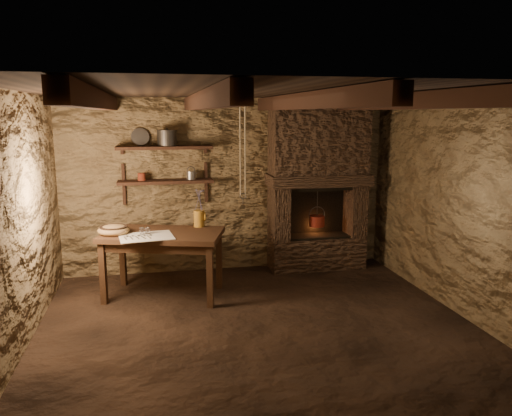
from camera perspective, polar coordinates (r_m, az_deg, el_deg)
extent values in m
plane|color=black|center=(5.41, 0.07, -13.12)|extent=(4.50, 4.50, 0.00)
cube|color=brown|center=(6.99, -3.30, 2.59)|extent=(4.50, 0.04, 2.40)
cube|color=brown|center=(3.18, 7.56, -7.47)|extent=(4.50, 0.04, 2.40)
cube|color=brown|center=(5.09, -25.55, -1.51)|extent=(0.04, 4.00, 2.40)
cube|color=brown|center=(5.92, 21.89, 0.36)|extent=(0.04, 4.00, 2.40)
cube|color=black|center=(4.95, 0.07, 13.20)|extent=(4.50, 4.00, 0.04)
cube|color=black|center=(4.87, -17.86, 11.68)|extent=(0.14, 3.95, 0.16)
cube|color=black|center=(4.87, -5.83, 12.12)|extent=(0.14, 3.95, 0.16)
cube|color=black|center=(5.08, 5.73, 12.07)|extent=(0.14, 3.95, 0.16)
cube|color=black|center=(5.46, 16.01, 11.62)|extent=(0.14, 3.95, 0.16)
cube|color=black|center=(6.74, -10.28, 3.00)|extent=(1.25, 0.30, 0.04)
cube|color=black|center=(6.70, -10.41, 6.81)|extent=(1.25, 0.30, 0.04)
cube|color=#35251A|center=(7.26, 6.91, -5.04)|extent=(1.35, 0.45, 0.45)
cube|color=#35251A|center=(6.96, 2.63, -0.57)|extent=(0.23, 0.45, 0.75)
cube|color=#35251A|center=(7.32, 11.20, -0.21)|extent=(0.23, 0.45, 0.75)
cube|color=#35251A|center=(7.02, 7.18, 3.22)|extent=(1.43, 0.51, 0.16)
cube|color=#35251A|center=(6.99, 7.21, 7.72)|extent=(1.35, 0.45, 0.94)
cube|color=black|center=(7.30, 6.53, -0.10)|extent=(0.90, 0.06, 0.75)
cube|color=black|center=(6.07, -10.64, -3.01)|extent=(1.56, 1.16, 0.06)
cube|color=black|center=(6.09, -10.61, -3.83)|extent=(1.41, 1.01, 0.10)
cube|color=silver|center=(5.87, -12.43, -3.21)|extent=(0.65, 0.55, 0.01)
cylinder|color=#9C6B1E|center=(6.27, -6.52, -1.19)|extent=(0.14, 0.14, 0.21)
torus|color=#9C6B1E|center=(6.28, -5.88, -0.98)|extent=(0.02, 0.11, 0.11)
ellipsoid|color=olive|center=(6.10, -15.95, -2.46)|extent=(0.48, 0.48, 0.13)
cylinder|color=#2F2C2A|center=(6.69, -10.13, 7.80)|extent=(0.27, 0.27, 0.19)
cylinder|color=gray|center=(6.79, -13.11, 7.93)|extent=(0.25, 0.14, 0.23)
cylinder|color=#5F1E13|center=(6.73, -12.93, 3.49)|extent=(0.12, 0.12, 0.10)
cylinder|color=maroon|center=(7.10, 6.97, -1.49)|extent=(0.28, 0.28, 0.15)
torus|color=#2F2C2A|center=(7.08, 6.99, -0.77)|extent=(0.24, 0.02, 0.24)
cylinder|color=#2F2C2A|center=(7.05, 7.01, 0.46)|extent=(0.01, 0.01, 0.44)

